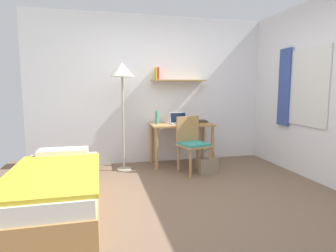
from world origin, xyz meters
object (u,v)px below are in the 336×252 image
(standing_lamp, at_px, (122,76))
(laptop, at_px, (179,121))
(desk_chair, at_px, (192,142))
(book_stack, at_px, (201,122))
(bed, at_px, (56,190))
(water_bottle, at_px, (157,117))
(handbag, at_px, (208,165))
(desk, at_px, (181,131))

(standing_lamp, xyz_separation_m, laptop, (0.97, 0.14, -0.76))
(laptop, bearing_deg, desk_chair, -80.55)
(book_stack, bearing_deg, laptop, 179.01)
(bed, height_order, water_bottle, water_bottle)
(bed, bearing_deg, laptop, 40.39)
(desk_chair, bearing_deg, book_stack, 56.48)
(desk_chair, xyz_separation_m, laptop, (-0.08, 0.49, 0.28))
(standing_lamp, distance_m, handbag, 1.96)
(water_bottle, bearing_deg, book_stack, -6.07)
(desk, height_order, standing_lamp, standing_lamp)
(bed, relative_size, desk_chair, 2.11)
(laptop, distance_m, water_bottle, 0.38)
(water_bottle, bearing_deg, desk_chair, -51.37)
(standing_lamp, relative_size, handbag, 4.37)
(water_bottle, bearing_deg, standing_lamp, -160.08)
(laptop, bearing_deg, desk, 3.71)
(desk, bearing_deg, water_bottle, 170.33)
(bed, height_order, book_stack, book_stack)
(bed, distance_m, desk, 2.45)
(desk, distance_m, handbag, 0.83)
(desk_chair, xyz_separation_m, book_stack, (0.32, 0.49, 0.26))
(laptop, relative_size, book_stack, 1.33)
(desk_chair, relative_size, water_bottle, 3.88)
(book_stack, distance_m, handbag, 0.90)
(laptop, bearing_deg, handbag, -64.91)
(desk_chair, relative_size, standing_lamp, 0.51)
(bed, bearing_deg, standing_lamp, 58.94)
(handbag, bearing_deg, standing_lamp, 158.24)
(laptop, relative_size, water_bottle, 1.33)
(standing_lamp, xyz_separation_m, water_bottle, (0.60, 0.22, -0.69))
(bed, relative_size, standing_lamp, 1.08)
(book_stack, bearing_deg, standing_lamp, -174.43)
(book_stack, bearing_deg, water_bottle, 173.93)
(bed, xyz_separation_m, laptop, (1.81, 1.54, 0.53))
(handbag, bearing_deg, book_stack, 81.19)
(desk_chair, height_order, water_bottle, water_bottle)
(desk, xyz_separation_m, water_bottle, (-0.42, 0.07, 0.25))
(laptop, height_order, water_bottle, water_bottle)
(laptop, xyz_separation_m, water_bottle, (-0.37, 0.08, 0.06))
(book_stack, bearing_deg, handbag, -98.81)
(standing_lamp, height_order, book_stack, standing_lamp)
(bed, xyz_separation_m, water_bottle, (1.44, 1.62, 0.59))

